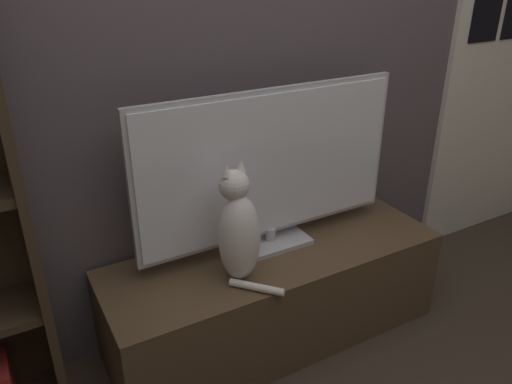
% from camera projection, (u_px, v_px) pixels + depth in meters
% --- Properties ---
extents(wall_back, '(4.80, 0.05, 2.60)m').
position_uv_depth(wall_back, '(240.00, 13.00, 1.85)').
color(wall_back, '#564C51').
rests_on(wall_back, ground_plane).
extents(tv_stand, '(1.39, 0.47, 0.41)m').
position_uv_depth(tv_stand, '(274.00, 294.00, 2.09)').
color(tv_stand, brown).
rests_on(tv_stand, ground_plane).
extents(tv, '(1.11, 0.19, 0.65)m').
position_uv_depth(tv, '(271.00, 169.00, 1.92)').
color(tv, '#B7B7BC').
rests_on(tv, tv_stand).
extents(cat, '(0.18, 0.27, 0.45)m').
position_uv_depth(cat, '(239.00, 231.00, 1.77)').
color(cat, silver).
rests_on(cat, tv_stand).
extents(door, '(0.84, 0.04, 2.05)m').
position_uv_depth(door, '(507.00, 50.00, 2.61)').
color(door, silver).
rests_on(door, ground_plane).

